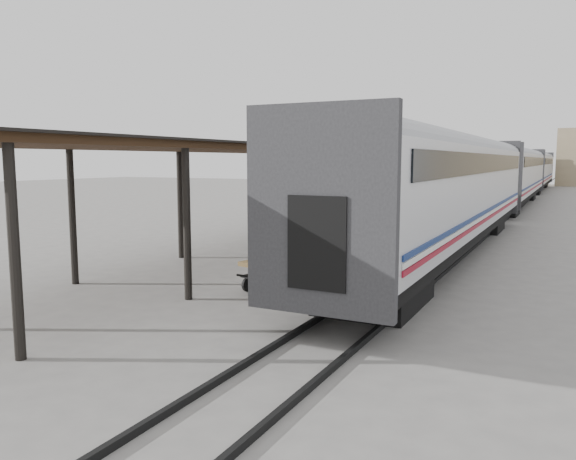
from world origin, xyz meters
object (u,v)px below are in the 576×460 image
(luggage_tug, at_px, (389,209))
(pedestrian, at_px, (320,216))
(baggage_cart, at_px, (284,266))
(porter, at_px, (282,233))

(luggage_tug, relative_size, pedestrian, 0.77)
(baggage_cart, bearing_deg, luggage_tug, 114.77)
(baggage_cart, relative_size, luggage_tug, 1.86)
(baggage_cart, xyz_separation_m, porter, (0.25, -0.65, 1.02))
(porter, bearing_deg, luggage_tug, 38.56)
(luggage_tug, bearing_deg, porter, -74.32)
(baggage_cart, relative_size, pedestrian, 1.44)
(baggage_cart, bearing_deg, pedestrian, 124.89)
(baggage_cart, distance_m, pedestrian, 11.82)
(porter, relative_size, pedestrian, 0.87)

